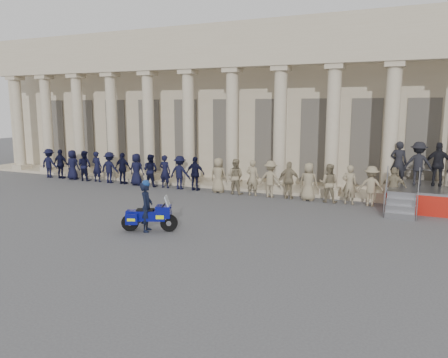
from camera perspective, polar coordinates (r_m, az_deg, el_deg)
The scene contains 6 objects.
ground at distance 15.82m, azimuth -6.24°, elevation -6.54°, with size 90.00×90.00×0.00m, color #4A4A4C.
building at distance 28.87m, azimuth 8.90°, elevation 9.72°, with size 40.00×12.50×9.00m.
officer_rank at distance 22.93m, azimuth -4.67°, elevation 0.77°, with size 20.94×0.67×1.78m.
reviewing_stand at distance 20.73m, azimuth 26.98°, elevation 0.79°, with size 4.69×4.35×2.84m.
motorcycle at distance 15.57m, azimuth -9.66°, elevation -4.77°, with size 1.89×1.16×1.28m.
rider at distance 15.51m, azimuth -10.10°, elevation -3.47°, with size 0.63×0.75×1.84m.
Camera 1 is at (7.82, -13.05, 4.35)m, focal length 35.00 mm.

